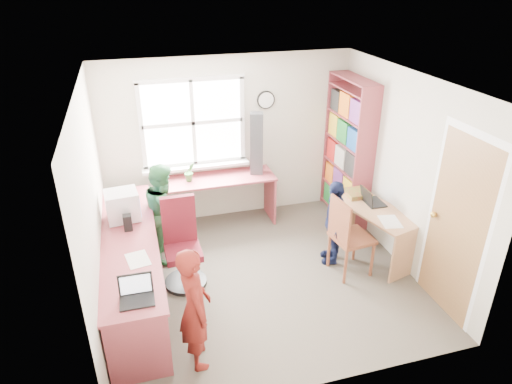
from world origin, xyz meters
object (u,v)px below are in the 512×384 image
right_desk (375,222)px  person_green (165,211)px  potted_plant (190,172)px  person_red (195,308)px  swivel_chair (182,248)px  wooden_chair (347,234)px  laptop_left (136,294)px  cd_tower (257,144)px  laptop_right (371,200)px  bookshelf (348,154)px  l_desk (152,278)px  person_navy (334,222)px  crt_monitor (123,206)px

right_desk → person_green: size_ratio=0.99×
potted_plant → person_red: bearing=-97.7°
swivel_chair → wooden_chair: size_ratio=1.06×
laptop_left → potted_plant: potted_plant is taller
swivel_chair → cd_tower: bearing=43.6°
right_desk → laptop_right: (0.01, 0.17, 0.24)m
bookshelf → laptop_left: (-3.11, -2.14, -0.20)m
wooden_chair → laptop_left: wooden_chair is taller
l_desk → wooden_chair: size_ratio=2.87×
laptop_right → person_red: size_ratio=0.25×
l_desk → person_green: (0.26, 1.10, 0.19)m
wooden_chair → cd_tower: (-0.67, 1.62, 0.64)m
right_desk → wooden_chair: size_ratio=1.25×
person_navy → potted_plant: bearing=-111.6°
cd_tower → potted_plant: (-0.97, -0.01, -0.31)m
wooden_chair → potted_plant: size_ratio=3.79×
wooden_chair → laptop_left: (-2.48, -0.77, 0.24)m
laptop_right → person_green: size_ratio=0.24×
crt_monitor → person_red: 1.77m
wooden_chair → crt_monitor: size_ratio=2.55×
wooden_chair → laptop_left: size_ratio=3.29×
potted_plant → swivel_chair: bearing=-103.5°
l_desk → crt_monitor: bearing=105.3°
right_desk → crt_monitor: size_ratio=3.19×
laptop_right → person_navy: 0.60m
crt_monitor → person_green: 0.63m
cd_tower → person_navy: bearing=-47.0°
crt_monitor → potted_plant: bearing=37.5°
cd_tower → crt_monitor: bearing=-137.7°
potted_plant → person_green: (-0.42, -0.61, -0.24)m
cd_tower → potted_plant: size_ratio=3.32×
laptop_right → person_red: 2.85m
crt_monitor → person_green: bearing=21.9°
wooden_chair → potted_plant: (-1.64, 1.61, 0.33)m
cd_tower → person_green: 1.62m
swivel_chair → laptop_left: (-0.54, -1.15, 0.33)m
swivel_chair → cd_tower: 1.92m
l_desk → cd_tower: bearing=46.1°
person_red → swivel_chair: bearing=-5.3°
potted_plant → crt_monitor: bearing=-136.3°
l_desk → person_red: bearing=-67.2°
person_navy → bookshelf: bearing=165.9°
laptop_right → potted_plant: size_ratio=1.17×
cd_tower → potted_plant: cd_tower is taller
person_green → cd_tower: bearing=-55.3°
laptop_right → cd_tower: cd_tower is taller
l_desk → crt_monitor: (-0.23, 0.84, 0.48)m
laptop_left → cd_tower: bearing=53.9°
wooden_chair → laptop_right: wooden_chair is taller
laptop_right → person_red: (-2.51, -1.34, -0.10)m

